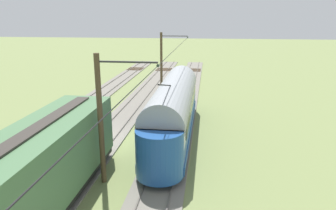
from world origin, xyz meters
name	(u,v)px	position (x,y,z in m)	size (l,w,h in m)	color
ground_plane	(105,140)	(0.00, 0.00, 0.00)	(220.00, 220.00, 0.00)	olive
track_streetcar_siding	(172,141)	(-4.87, -0.31, 0.05)	(2.80, 80.00, 0.18)	slate
track_adjacent_siding	(106,137)	(0.00, -0.31, 0.05)	(2.80, 80.00, 0.18)	slate
track_third_siding	(44,134)	(4.87, -0.31, 0.05)	(2.80, 80.00, 0.18)	slate
vintage_streetcar	(174,107)	(-4.87, -1.32, 2.25)	(2.65, 16.01, 5.28)	#1E4C93
coach_adjacent	(34,173)	(0.00, 9.04, 2.16)	(2.96, 12.88, 3.85)	#477047
catenary_pole_foreground	(162,61)	(-1.97, -15.33, 3.63)	(3.22, 0.28, 6.89)	#4C3D28
catenary_pole_mid_near	(102,118)	(-1.97, 5.72, 3.63)	(3.22, 0.28, 6.89)	#4C3D28
overhead_wire_run	(68,149)	(-4.83, 15.37, 6.35)	(3.01, 67.16, 0.18)	black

